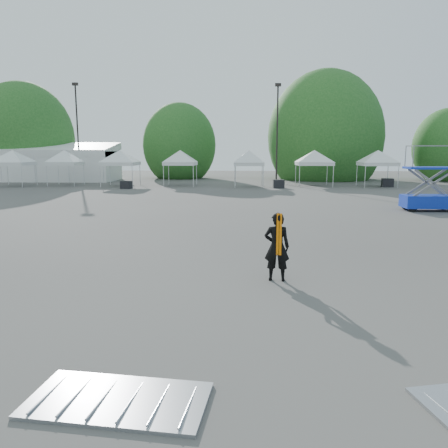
{
  "coord_description": "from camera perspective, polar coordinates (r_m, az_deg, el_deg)",
  "views": [
    {
      "loc": [
        -0.22,
        -12.59,
        3.28
      ],
      "look_at": [
        -0.77,
        -0.86,
        1.3
      ],
      "focal_mm": 35.0,
      "sensor_mm": 36.0,
      "label": 1
    }
  ],
  "objects": [
    {
      "name": "man",
      "position": [
        11.11,
        6.91,
        -2.96
      ],
      "size": [
        0.67,
        0.47,
        1.76
      ],
      "rotation": [
        0.0,
        0.0,
        3.07
      ],
      "color": "black",
      "rests_on": "ground"
    },
    {
      "name": "tent_b",
      "position": [
        44.39,
        -20.11,
        8.7
      ],
      "size": [
        3.89,
        3.89,
        3.88
      ],
      "color": "silver",
      "rests_on": "ground"
    },
    {
      "name": "tent_e",
      "position": [
        40.03,
        3.3,
        9.23
      ],
      "size": [
        3.83,
        3.83,
        3.88
      ],
      "color": "silver",
      "rests_on": "ground"
    },
    {
      "name": "light_pole_west",
      "position": [
        49.93,
        -18.6,
        11.93
      ],
      "size": [
        0.6,
        0.25,
        10.3
      ],
      "color": "black",
      "rests_on": "ground"
    },
    {
      "name": "tent_c",
      "position": [
        42.06,
        -13.44,
        9.0
      ],
      "size": [
        4.43,
        4.43,
        3.88
      ],
      "color": "silver",
      "rests_on": "ground"
    },
    {
      "name": "light_pole_east",
      "position": [
        44.76,
        6.96,
        12.36
      ],
      "size": [
        0.6,
        0.25,
        9.8
      ],
      "color": "black",
      "rests_on": "ground"
    },
    {
      "name": "marquee",
      "position": [
        52.35,
        -22.1,
        7.43
      ],
      "size": [
        15.0,
        6.25,
        4.23
      ],
      "color": "white",
      "rests_on": "ground"
    },
    {
      "name": "crate_east",
      "position": [
        42.8,
        20.57,
        5.08
      ],
      "size": [
        1.06,
        0.86,
        0.77
      ],
      "primitive_type": "cube",
      "rotation": [
        0.0,
        0.0,
        -0.1
      ],
      "color": "black",
      "rests_on": "ground"
    },
    {
      "name": "tent_f",
      "position": [
        41.95,
        11.73,
        9.06
      ],
      "size": [
        4.57,
        4.57,
        3.88
      ],
      "color": "silver",
      "rests_on": "ground"
    },
    {
      "name": "ground",
      "position": [
        13.01,
        3.59,
        -5.05
      ],
      "size": [
        120.0,
        120.0,
        0.0
      ],
      "primitive_type": "plane",
      "color": "#474442",
      "rests_on": "ground"
    },
    {
      "name": "tree_mid_w",
      "position": [
        53.16,
        -5.83,
        10.21
      ],
      "size": [
        4.16,
        4.16,
        6.33
      ],
      "color": "#382314",
      "rests_on": "ground"
    },
    {
      "name": "tent_a",
      "position": [
        45.24,
        -25.88,
        8.34
      ],
      "size": [
        4.31,
        4.31,
        3.88
      ],
      "color": "silver",
      "rests_on": "ground"
    },
    {
      "name": "crate_west",
      "position": [
        39.03,
        -12.65,
        5.01
      ],
      "size": [
        1.0,
        0.86,
        0.67
      ],
      "primitive_type": "cube",
      "rotation": [
        0.0,
        0.0,
        -0.25
      ],
      "color": "black",
      "rests_on": "ground"
    },
    {
      "name": "crate_mid",
      "position": [
        39.09,
        7.16,
        5.22
      ],
      "size": [
        0.98,
        0.77,
        0.74
      ],
      "primitive_type": "cube",
      "rotation": [
        0.0,
        0.0,
        0.03
      ],
      "color": "black",
      "rests_on": "ground"
    },
    {
      "name": "tree_mid_e",
      "position": [
        52.43,
        13.05,
        11.03
      ],
      "size": [
        5.12,
        5.12,
        7.79
      ],
      "color": "#382314",
      "rests_on": "ground"
    },
    {
      "name": "tent_d",
      "position": [
        41.65,
        -5.74,
        9.21
      ],
      "size": [
        4.16,
        4.16,
        3.88
      ],
      "color": "silver",
      "rests_on": "ground"
    },
    {
      "name": "tent_g",
      "position": [
        42.46,
        19.48,
        8.72
      ],
      "size": [
        4.36,
        4.36,
        3.88
      ],
      "color": "silver",
      "rests_on": "ground"
    },
    {
      "name": "tree_far_e",
      "position": [
        54.34,
        27.17,
        8.89
      ],
      "size": [
        3.84,
        3.84,
        5.84
      ],
      "color": "#382314",
      "rests_on": "ground"
    },
    {
      "name": "barrier_left",
      "position": [
        6.35,
        -13.67,
        -21.38
      ],
      "size": [
        2.46,
        1.42,
        0.07
      ],
      "rotation": [
        0.0,
        0.0,
        -0.11
      ],
      "color": "#A3A6AB",
      "rests_on": "ground"
    },
    {
      "name": "tree_far_w",
      "position": [
        56.79,
        -24.72,
        9.97
      ],
      "size": [
        4.8,
        4.8,
        7.3
      ],
      "color": "#382314",
      "rests_on": "ground"
    },
    {
      "name": "scissor_lift",
      "position": [
        26.48,
        25.33,
        5.43
      ],
      "size": [
        2.75,
        1.38,
        3.56
      ],
      "rotation": [
        0.0,
        0.0,
        -0.0
      ],
      "color": "#0D3EB2",
      "rests_on": "ground"
    }
  ]
}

